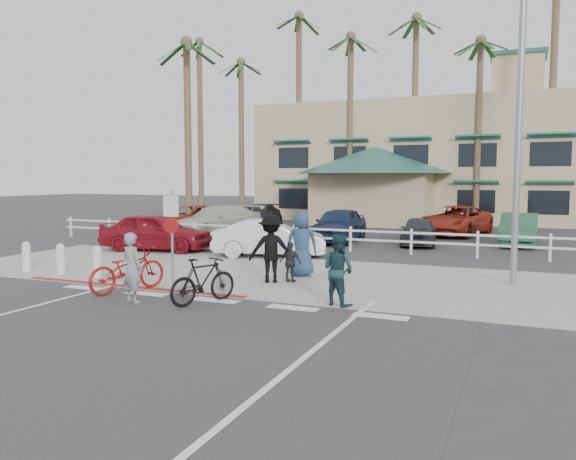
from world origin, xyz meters
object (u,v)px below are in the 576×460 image
at_px(bike_red, 127,269).
at_px(car_red_compact, 156,232).
at_px(bike_black, 203,281).
at_px(car_white_sedan, 269,238).
at_px(sign_post, 172,231).

xyz_separation_m(bike_red, car_red_compact, (-4.27, 7.08, 0.19)).
distance_m(bike_black, car_white_sedan, 7.94).
distance_m(bike_red, bike_black, 2.58).
xyz_separation_m(sign_post, bike_red, (-0.36, -1.50, -0.87)).
bearing_deg(car_red_compact, bike_red, -157.76).
relative_size(sign_post, car_red_compact, 0.64).
relative_size(bike_black, car_red_compact, 0.40).
distance_m(car_white_sedan, car_red_compact, 4.95).
bearing_deg(bike_black, bike_red, 12.73).
height_order(bike_red, bike_black, bike_red).
height_order(bike_red, car_red_compact, car_red_compact).
distance_m(sign_post, car_white_sedan, 5.82).
distance_m(bike_red, car_white_sedan, 7.29).
xyz_separation_m(sign_post, car_white_sedan, (0.32, 5.76, -0.76)).
relative_size(sign_post, bike_red, 1.31).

